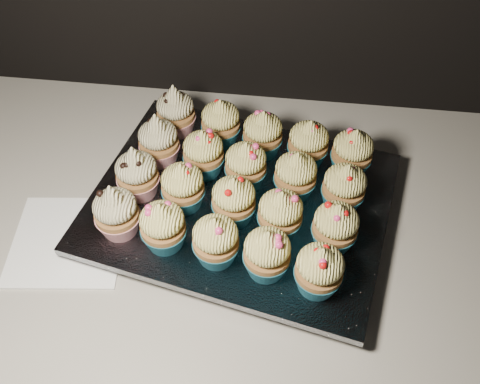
# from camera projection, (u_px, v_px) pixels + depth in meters

# --- Properties ---
(cabinet) EXTENTS (2.40, 0.60, 0.86)m
(cabinet) POSITION_uv_depth(u_px,v_px,m) (203.00, 349.00, 1.17)
(cabinet) COLOR black
(cabinet) RESTS_ON ground
(worktop) EXTENTS (2.44, 0.64, 0.04)m
(worktop) POSITION_uv_depth(u_px,v_px,m) (187.00, 226.00, 0.83)
(worktop) COLOR beige
(worktop) RESTS_ON cabinet
(napkin) EXTENTS (0.18, 0.18, 0.00)m
(napkin) POSITION_uv_depth(u_px,v_px,m) (68.00, 241.00, 0.78)
(napkin) COLOR white
(napkin) RESTS_ON worktop
(baking_tray) EXTENTS (0.45, 0.38, 0.02)m
(baking_tray) POSITION_uv_depth(u_px,v_px,m) (240.00, 209.00, 0.81)
(baking_tray) COLOR black
(baking_tray) RESTS_ON worktop
(foil_lining) EXTENTS (0.49, 0.42, 0.01)m
(foil_lining) POSITION_uv_depth(u_px,v_px,m) (240.00, 202.00, 0.80)
(foil_lining) COLOR silver
(foil_lining) RESTS_ON baking_tray
(cupcake_0) EXTENTS (0.06, 0.06, 0.10)m
(cupcake_0) POSITION_uv_depth(u_px,v_px,m) (116.00, 212.00, 0.73)
(cupcake_0) COLOR #A31629
(cupcake_0) RESTS_ON foil_lining
(cupcake_1) EXTENTS (0.06, 0.06, 0.08)m
(cupcake_1) POSITION_uv_depth(u_px,v_px,m) (163.00, 226.00, 0.72)
(cupcake_1) COLOR #1A657D
(cupcake_1) RESTS_ON foil_lining
(cupcake_2) EXTENTS (0.06, 0.06, 0.08)m
(cupcake_2) POSITION_uv_depth(u_px,v_px,m) (216.00, 240.00, 0.70)
(cupcake_2) COLOR #1A657D
(cupcake_2) RESTS_ON foil_lining
(cupcake_3) EXTENTS (0.06, 0.06, 0.08)m
(cupcake_3) POSITION_uv_depth(u_px,v_px,m) (267.00, 253.00, 0.69)
(cupcake_3) COLOR #1A657D
(cupcake_3) RESTS_ON foil_lining
(cupcake_4) EXTENTS (0.06, 0.06, 0.08)m
(cupcake_4) POSITION_uv_depth(u_px,v_px,m) (319.00, 270.00, 0.67)
(cupcake_4) COLOR #1A657D
(cupcake_4) RESTS_ON foil_lining
(cupcake_5) EXTENTS (0.06, 0.06, 0.10)m
(cupcake_5) POSITION_uv_depth(u_px,v_px,m) (137.00, 173.00, 0.77)
(cupcake_5) COLOR #A31629
(cupcake_5) RESTS_ON foil_lining
(cupcake_6) EXTENTS (0.06, 0.06, 0.08)m
(cupcake_6) POSITION_uv_depth(u_px,v_px,m) (183.00, 187.00, 0.76)
(cupcake_6) COLOR #1A657D
(cupcake_6) RESTS_ON foil_lining
(cupcake_7) EXTENTS (0.06, 0.06, 0.08)m
(cupcake_7) POSITION_uv_depth(u_px,v_px,m) (234.00, 200.00, 0.74)
(cupcake_7) COLOR #1A657D
(cupcake_7) RESTS_ON foil_lining
(cupcake_8) EXTENTS (0.06, 0.06, 0.08)m
(cupcake_8) POSITION_uv_depth(u_px,v_px,m) (280.00, 214.00, 0.73)
(cupcake_8) COLOR #1A657D
(cupcake_8) RESTS_ON foil_lining
(cupcake_9) EXTENTS (0.06, 0.06, 0.08)m
(cupcake_9) POSITION_uv_depth(u_px,v_px,m) (335.00, 227.00, 0.71)
(cupcake_9) COLOR #1A657D
(cupcake_9) RESTS_ON foil_lining
(cupcake_10) EXTENTS (0.06, 0.06, 0.10)m
(cupcake_10) POSITION_uv_depth(u_px,v_px,m) (159.00, 141.00, 0.82)
(cupcake_10) COLOR #A31629
(cupcake_10) RESTS_ON foil_lining
(cupcake_11) EXTENTS (0.06, 0.06, 0.08)m
(cupcake_11) POSITION_uv_depth(u_px,v_px,m) (203.00, 153.00, 0.80)
(cupcake_11) COLOR #1A657D
(cupcake_11) RESTS_ON foil_lining
(cupcake_12) EXTENTS (0.06, 0.06, 0.08)m
(cupcake_12) POSITION_uv_depth(u_px,v_px,m) (246.00, 165.00, 0.79)
(cupcake_12) COLOR #1A657D
(cupcake_12) RESTS_ON foil_lining
(cupcake_13) EXTENTS (0.06, 0.06, 0.08)m
(cupcake_13) POSITION_uv_depth(u_px,v_px,m) (295.00, 175.00, 0.77)
(cupcake_13) COLOR #1A657D
(cupcake_13) RESTS_ON foil_lining
(cupcake_14) EXTENTS (0.06, 0.06, 0.08)m
(cupcake_14) POSITION_uv_depth(u_px,v_px,m) (344.00, 187.00, 0.76)
(cupcake_14) COLOR #1A657D
(cupcake_14) RESTS_ON foil_lining
(cupcake_15) EXTENTS (0.06, 0.06, 0.10)m
(cupcake_15) POSITION_uv_depth(u_px,v_px,m) (176.00, 112.00, 0.86)
(cupcake_15) COLOR #A31629
(cupcake_15) RESTS_ON foil_lining
(cupcake_16) EXTENTS (0.06, 0.06, 0.08)m
(cupcake_16) POSITION_uv_depth(u_px,v_px,m) (221.00, 123.00, 0.85)
(cupcake_16) COLOR #1A657D
(cupcake_16) RESTS_ON foil_lining
(cupcake_17) EXTENTS (0.06, 0.06, 0.08)m
(cupcake_17) POSITION_uv_depth(u_px,v_px,m) (263.00, 134.00, 0.83)
(cupcake_17) COLOR #1A657D
(cupcake_17) RESTS_ON foil_lining
(cupcake_18) EXTENTS (0.06, 0.06, 0.08)m
(cupcake_18) POSITION_uv_depth(u_px,v_px,m) (308.00, 143.00, 0.82)
(cupcake_18) COLOR #1A657D
(cupcake_18) RESTS_ON foil_lining
(cupcake_19) EXTENTS (0.06, 0.06, 0.08)m
(cupcake_19) POSITION_uv_depth(u_px,v_px,m) (352.00, 152.00, 0.80)
(cupcake_19) COLOR #1A657D
(cupcake_19) RESTS_ON foil_lining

